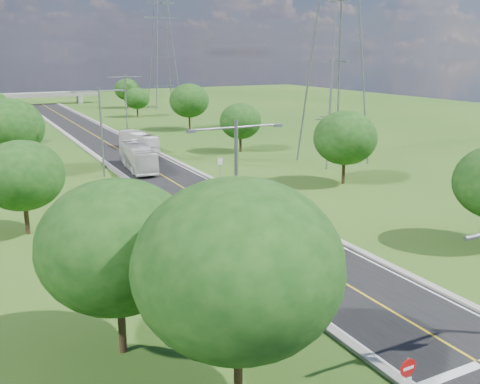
# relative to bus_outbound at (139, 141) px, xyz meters

# --- Properties ---
(ground) EXTENTS (260.00, 260.00, 0.00)m
(ground) POSITION_rel_bus_outbound_xyz_m (-2.43, 0.55, -1.37)
(ground) COLOR #214A14
(ground) RESTS_ON ground
(road) EXTENTS (8.00, 150.00, 0.06)m
(road) POSITION_rel_bus_outbound_xyz_m (-2.43, 6.55, -1.34)
(road) COLOR black
(road) RESTS_ON ground
(curb_left) EXTENTS (0.50, 150.00, 0.22)m
(curb_left) POSITION_rel_bus_outbound_xyz_m (-6.68, 6.55, -1.26)
(curb_left) COLOR gray
(curb_left) RESTS_ON ground
(curb_right) EXTENTS (0.50, 150.00, 0.22)m
(curb_right) POSITION_rel_bus_outbound_xyz_m (1.82, 6.55, -1.26)
(curb_right) COLOR gray
(curb_right) RESTS_ON ground
(do_not_enter_left) EXTENTS (0.76, 0.11, 2.50)m
(do_not_enter_left) POSITION_rel_bus_outbound_xyz_m (-8.03, -60.97, 0.40)
(do_not_enter_left) COLOR slate
(do_not_enter_left) RESTS_ON ground
(speed_limit_sign) EXTENTS (0.55, 0.09, 2.40)m
(speed_limit_sign) POSITION_rel_bus_outbound_xyz_m (2.77, -21.47, 0.23)
(speed_limit_sign) COLOR slate
(speed_limit_sign) RESTS_ON ground
(overpass) EXTENTS (30.00, 3.00, 3.20)m
(overpass) POSITION_rel_bus_outbound_xyz_m (-2.43, 80.55, 1.04)
(overpass) COLOR gray
(overpass) RESTS_ON ground
(streetlight_near_left) EXTENTS (5.90, 0.25, 10.00)m
(streetlight_near_left) POSITION_rel_bus_outbound_xyz_m (-8.43, -47.45, 4.57)
(streetlight_near_left) COLOR slate
(streetlight_near_left) RESTS_ON ground
(streetlight_mid_left) EXTENTS (5.90, 0.25, 10.00)m
(streetlight_mid_left) POSITION_rel_bus_outbound_xyz_m (-8.43, -14.45, 4.57)
(streetlight_mid_left) COLOR slate
(streetlight_mid_left) RESTS_ON ground
(streetlight_far_right) EXTENTS (5.90, 0.25, 10.00)m
(streetlight_far_right) POSITION_rel_bus_outbound_xyz_m (3.57, 18.55, 4.57)
(streetlight_far_right) COLOR slate
(streetlight_far_right) RESTS_ON ground
(power_tower_near) EXTENTS (9.00, 6.40, 28.00)m
(power_tower_near) POSITION_rel_bus_outbound_xyz_m (19.57, -19.45, 12.63)
(power_tower_near) COLOR slate
(power_tower_near) RESTS_ON ground
(power_tower_far) EXTENTS (9.00, 6.40, 28.00)m
(power_tower_far) POSITION_rel_bus_outbound_xyz_m (23.57, 55.55, 12.63)
(power_tower_far) COLOR slate
(power_tower_far) RESTS_ON ground
(tree_la) EXTENTS (7.14, 7.14, 8.30)m
(tree_la) POSITION_rel_bus_outbound_xyz_m (-16.43, -51.45, 3.89)
(tree_la) COLOR black
(tree_la) RESTS_ON ground
(tree_lb) EXTENTS (6.30, 6.30, 7.33)m
(tree_lb) POSITION_rel_bus_outbound_xyz_m (-18.43, -31.45, 3.27)
(tree_lb) COLOR black
(tree_lb) RESTS_ON ground
(tree_lc) EXTENTS (7.56, 7.56, 8.79)m
(tree_lc) POSITION_rel_bus_outbound_xyz_m (-17.43, -9.45, 4.20)
(tree_lc) COLOR black
(tree_lc) RESTS_ON ground
(tree_lf) EXTENTS (7.98, 7.98, 9.28)m
(tree_lf) POSITION_rel_bus_outbound_xyz_m (-13.43, -57.45, 4.51)
(tree_lf) COLOR black
(tree_lf) RESTS_ON ground
(tree_rb) EXTENTS (6.72, 6.72, 7.82)m
(tree_rb) POSITION_rel_bus_outbound_xyz_m (13.57, -29.45, 3.58)
(tree_rb) COLOR black
(tree_rb) RESTS_ON ground
(tree_rc) EXTENTS (5.88, 5.88, 6.84)m
(tree_rc) POSITION_rel_bus_outbound_xyz_m (12.57, -7.45, 2.96)
(tree_rc) COLOR black
(tree_rc) RESTS_ON ground
(tree_rd) EXTENTS (7.14, 7.14, 8.30)m
(tree_rd) POSITION_rel_bus_outbound_xyz_m (14.57, 16.55, 3.89)
(tree_rd) COLOR black
(tree_rd) RESTS_ON ground
(tree_re) EXTENTS (5.46, 5.46, 6.35)m
(tree_re) POSITION_rel_bus_outbound_xyz_m (12.07, 40.55, 2.65)
(tree_re) COLOR black
(tree_re) RESTS_ON ground
(tree_rf) EXTENTS (6.30, 6.30, 7.33)m
(tree_rf) POSITION_rel_bus_outbound_xyz_m (15.57, 60.55, 3.27)
(tree_rf) COLOR black
(tree_rf) RESTS_ON ground
(bus_outbound) EXTENTS (3.32, 9.64, 2.63)m
(bus_outbound) POSITION_rel_bus_outbound_xyz_m (0.00, 0.00, 0.00)
(bus_outbound) COLOR white
(bus_outbound) RESTS_ON road
(bus_inbound) EXTENTS (3.62, 11.17, 3.06)m
(bus_inbound) POSITION_rel_bus_outbound_xyz_m (-3.93, -12.63, 0.21)
(bus_inbound) COLOR silver
(bus_inbound) RESTS_ON road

